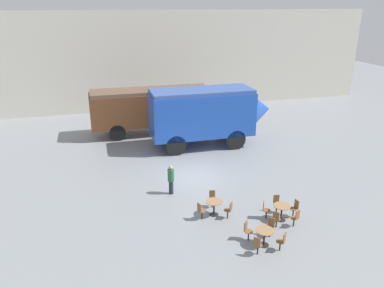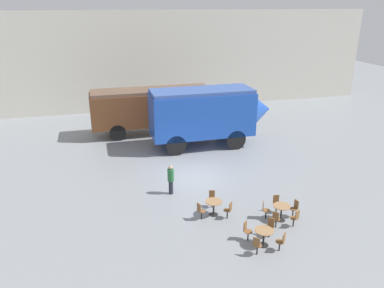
% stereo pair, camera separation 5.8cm
% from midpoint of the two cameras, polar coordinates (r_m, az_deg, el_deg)
% --- Properties ---
extents(ground_plane, '(80.00, 80.00, 0.00)m').
position_cam_midpoint_polar(ground_plane, '(22.26, 0.40, -4.76)').
color(ground_plane, gray).
extents(backdrop_wall, '(44.00, 0.15, 9.00)m').
position_cam_midpoint_polar(backdrop_wall, '(35.57, -6.33, 12.39)').
color(backdrop_wall, beige).
rests_on(backdrop_wall, ground_plane).
extents(passenger_coach_wooden, '(9.11, 2.55, 3.48)m').
position_cam_midpoint_polar(passenger_coach_wooden, '(29.01, -6.31, 5.68)').
color(passenger_coach_wooden, brown).
rests_on(passenger_coach_wooden, ground_plane).
extents(streamlined_locomotive, '(8.67, 2.73, 4.09)m').
position_cam_midpoint_polar(streamlined_locomotive, '(26.15, 2.75, 4.87)').
color(streamlined_locomotive, blue).
rests_on(streamlined_locomotive, ground_plane).
extents(cafe_table_near, '(0.79, 0.79, 0.77)m').
position_cam_midpoint_polar(cafe_table_near, '(18.13, 13.43, -9.61)').
color(cafe_table_near, black).
rests_on(cafe_table_near, ground_plane).
extents(cafe_table_mid, '(0.79, 0.79, 0.75)m').
position_cam_midpoint_polar(cafe_table_mid, '(16.28, 10.88, -13.27)').
color(cafe_table_mid, black).
rests_on(cafe_table_mid, ground_plane).
extents(cafe_table_far, '(0.81, 0.81, 0.73)m').
position_cam_midpoint_polar(cafe_table_far, '(18.09, 3.29, -9.17)').
color(cafe_table_far, black).
rests_on(cafe_table_far, ground_plane).
extents(cafe_chair_0, '(0.40, 0.39, 0.87)m').
position_cam_midpoint_polar(cafe_chair_0, '(18.15, 10.96, -9.65)').
color(cafe_chair_0, black).
rests_on(cafe_chair_0, ground_plane).
extents(cafe_chair_1, '(0.40, 0.40, 0.87)m').
position_cam_midpoint_polar(cafe_chair_1, '(17.53, 12.63, -10.97)').
color(cafe_chair_1, black).
rests_on(cafe_chair_1, ground_plane).
extents(cafe_chair_2, '(0.39, 0.40, 0.87)m').
position_cam_midpoint_polar(cafe_chair_2, '(17.82, 15.44, -10.69)').
color(cafe_chair_2, black).
rests_on(cafe_chair_2, ground_plane).
extents(cafe_chair_3, '(0.37, 0.36, 0.87)m').
position_cam_midpoint_polar(cafe_chair_3, '(18.60, 15.33, -9.26)').
color(cafe_chair_3, black).
rests_on(cafe_chair_3, ground_plane).
extents(cafe_chair_4, '(0.36, 0.37, 0.87)m').
position_cam_midpoint_polar(cafe_chair_4, '(18.80, 12.67, -8.67)').
color(cafe_chair_4, black).
rests_on(cafe_chair_4, ground_plane).
extents(cafe_chair_5, '(0.40, 0.40, 0.87)m').
position_cam_midpoint_polar(cafe_chair_5, '(16.13, 13.49, -14.11)').
color(cafe_chair_5, black).
rests_on(cafe_chair_5, ground_plane).
extents(cafe_chair_6, '(0.40, 0.40, 0.87)m').
position_cam_midpoint_polar(cafe_chair_6, '(16.93, 11.80, -12.14)').
color(cafe_chair_6, black).
rests_on(cafe_chair_6, ground_plane).
extents(cafe_chair_7, '(0.40, 0.40, 0.87)m').
position_cam_midpoint_polar(cafe_chair_7, '(16.53, 8.31, -12.77)').
color(cafe_chair_7, black).
rests_on(cafe_chair_7, ground_plane).
extents(cafe_chair_8, '(0.40, 0.40, 0.87)m').
position_cam_midpoint_polar(cafe_chair_8, '(15.72, 9.84, -14.85)').
color(cafe_chair_8, black).
rests_on(cafe_chair_8, ground_plane).
extents(cafe_chair_9, '(0.36, 0.38, 0.87)m').
position_cam_midpoint_polar(cafe_chair_9, '(18.79, 3.02, -8.15)').
color(cafe_chair_9, black).
rests_on(cafe_chair_9, ground_plane).
extents(cafe_chair_10, '(0.39, 0.37, 0.87)m').
position_cam_midpoint_polar(cafe_chair_10, '(17.73, 1.24, -10.03)').
color(cafe_chair_10, black).
rests_on(cafe_chair_10, ground_plane).
extents(cafe_chair_11, '(0.40, 0.40, 0.87)m').
position_cam_midpoint_polar(cafe_chair_11, '(17.88, 5.60, -9.85)').
color(cafe_chair_11, black).
rests_on(cafe_chair_11, ground_plane).
extents(visitor_person, '(0.34, 0.34, 1.64)m').
position_cam_midpoint_polar(visitor_person, '(19.84, -3.31, -5.28)').
color(visitor_person, '#262633').
rests_on(visitor_person, ground_plane).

